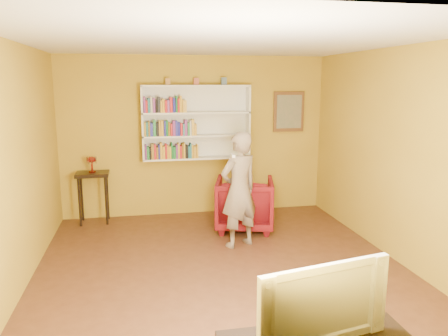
{
  "coord_description": "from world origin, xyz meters",
  "views": [
    {
      "loc": [
        -0.94,
        -4.88,
        2.26
      ],
      "look_at": [
        0.16,
        0.75,
        1.13
      ],
      "focal_mm": 35.0,
      "sensor_mm": 36.0,
      "label": 1
    }
  ],
  "objects": [
    {
      "name": "ornament_centre",
      "position": [
        0.0,
        2.35,
        2.27
      ],
      "size": [
        0.08,
        0.08,
        0.11
      ],
      "primitive_type": "cube",
      "color": "#A54C37",
      "rests_on": "bookshelf"
    },
    {
      "name": "armchair",
      "position": [
        0.62,
        1.48,
        0.4
      ],
      "size": [
        1.06,
        1.08,
        0.81
      ],
      "primitive_type": "imported",
      "rotation": [
        0.0,
        0.0,
        2.89
      ],
      "color": "#4A050E",
      "rests_on": "ground"
    },
    {
      "name": "game_remote",
      "position": [
        0.23,
        0.56,
        1.33
      ],
      "size": [
        0.04,
        0.15,
        0.04
      ],
      "primitive_type": "cube",
      "color": "white",
      "rests_on": "person"
    },
    {
      "name": "room_shell",
      "position": [
        0.0,
        0.0,
        1.02
      ],
      "size": [
        5.3,
        5.8,
        2.88
      ],
      "color": "#442516",
      "rests_on": "ground"
    },
    {
      "name": "bookshelf",
      "position": [
        0.0,
        2.41,
        1.59
      ],
      "size": [
        1.8,
        0.29,
        1.23
      ],
      "color": "silver",
      "rests_on": "room_shell"
    },
    {
      "name": "framed_painting",
      "position": [
        1.65,
        2.46,
        1.75
      ],
      "size": [
        0.55,
        0.05,
        0.7
      ],
      "color": "#543318",
      "rests_on": "room_shell"
    },
    {
      "name": "television",
      "position": [
        0.23,
        -2.25,
        0.78
      ],
      "size": [
        1.02,
        0.33,
        0.58
      ],
      "primitive_type": "imported",
      "rotation": [
        0.0,
        0.0,
        0.2
      ],
      "color": "black",
      "rests_on": "tv_cabinet"
    },
    {
      "name": "console_table",
      "position": [
        -1.7,
        2.25,
        0.69
      ],
      "size": [
        0.51,
        0.39,
        0.84
      ],
      "color": "black",
      "rests_on": "ground"
    },
    {
      "name": "books_row_middle",
      "position": [
        -0.44,
        2.3,
        1.51
      ],
      "size": [
        0.85,
        0.19,
        0.26
      ],
      "color": "gold",
      "rests_on": "bookshelf"
    },
    {
      "name": "person",
      "position": [
        0.38,
        0.79,
        0.8
      ],
      "size": [
        0.69,
        0.59,
        1.61
      ],
      "primitive_type": "imported",
      "rotation": [
        0.0,
        0.0,
        3.56
      ],
      "color": "#6F5F51",
      "rests_on": "ground"
    },
    {
      "name": "ornament_right",
      "position": [
        0.47,
        2.35,
        2.27
      ],
      "size": [
        0.09,
        0.09,
        0.12
      ],
      "primitive_type": "cube",
      "color": "#435971",
      "rests_on": "bookshelf"
    },
    {
      "name": "ruby_lustre",
      "position": [
        -1.7,
        2.25,
        1.02
      ],
      "size": [
        0.16,
        0.16,
        0.25
      ],
      "color": "maroon",
      "rests_on": "console_table"
    },
    {
      "name": "books_row_lower",
      "position": [
        -0.42,
        2.3,
        1.13
      ],
      "size": [
        0.87,
        0.19,
        0.27
      ],
      "color": "#74297D",
      "rests_on": "bookshelf"
    },
    {
      "name": "ornament_left",
      "position": [
        -0.46,
        2.35,
        2.27
      ],
      "size": [
        0.08,
        0.08,
        0.11
      ],
      "primitive_type": "cube",
      "color": "olive",
      "rests_on": "bookshelf"
    },
    {
      "name": "books_row_upper",
      "position": [
        -0.52,
        2.3,
        1.89
      ],
      "size": [
        0.69,
        0.19,
        0.27
      ],
      "color": "#74297D",
      "rests_on": "bookshelf"
    }
  ]
}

